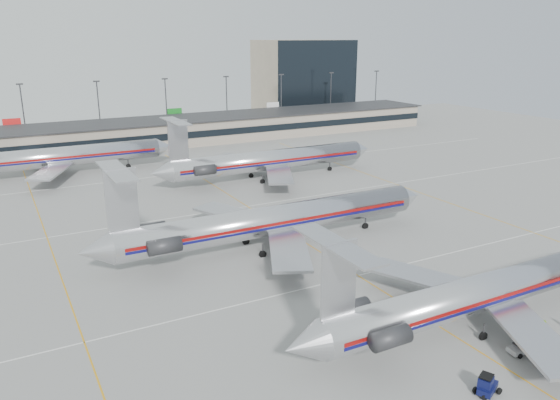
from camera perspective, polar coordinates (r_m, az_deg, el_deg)
ground at (r=56.70m, az=14.20°, el=-11.39°), size 260.00×260.00×0.00m
apron_markings at (r=63.54m, az=8.14°, el=-7.82°), size 160.00×0.15×0.02m
terminal at (r=140.52m, az=-13.54°, el=6.84°), size 162.00×17.00×6.25m
light_mast_row at (r=153.25m, az=-15.07°, el=9.58°), size 163.60×0.40×15.28m
distant_building at (r=191.12m, az=2.40°, el=12.62°), size 30.00×20.00×25.00m
jet_foreground at (r=55.08m, az=20.36°, el=-8.99°), size 43.61×25.68×11.41m
jet_second_row at (r=69.64m, az=-1.22°, el=-2.17°), size 48.27×28.42×12.63m
jet_third_row at (r=103.64m, az=-1.43°, el=4.17°), size 46.19×28.41×12.63m
jet_back_row at (r=114.95m, az=-22.76°, el=4.14°), size 46.63×28.69×12.75m
tug_left at (r=46.57m, az=20.79°, el=-17.65°), size 2.33×1.84×1.70m
tug_center at (r=52.29m, az=27.24°, el=-14.26°), size 2.72×1.73×2.05m
belt_loader at (r=53.21m, az=24.28°, el=-13.80°), size 3.77×1.51×1.95m
ramp_worker_far at (r=56.27m, az=25.85°, el=-11.98°), size 0.80×0.65×1.58m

